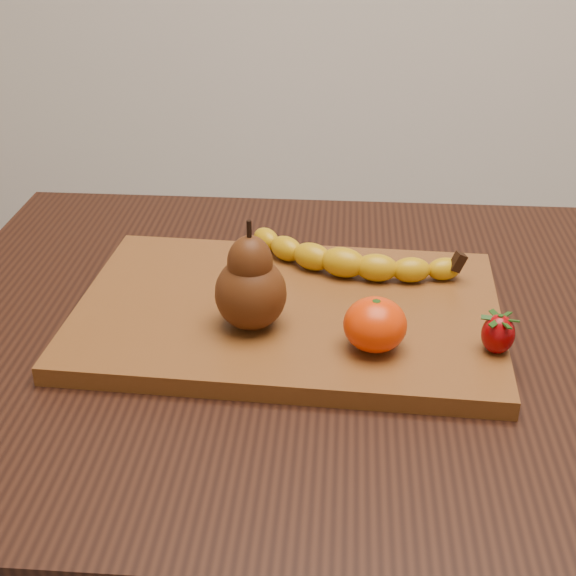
# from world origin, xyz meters

# --- Properties ---
(table) EXTENTS (1.00, 0.70, 0.76)m
(table) POSITION_xyz_m (0.00, 0.00, 0.66)
(table) COLOR black
(table) RESTS_ON ground
(cutting_board) EXTENTS (0.46, 0.32, 0.02)m
(cutting_board) POSITION_xyz_m (-0.10, 0.01, 0.77)
(cutting_board) COLOR brown
(cutting_board) RESTS_ON table
(banana) EXTENTS (0.23, 0.12, 0.03)m
(banana) POSITION_xyz_m (-0.04, 0.08, 0.80)
(banana) COLOR #C69609
(banana) RESTS_ON cutting_board
(pear) EXTENTS (0.09, 0.09, 0.11)m
(pear) POSITION_xyz_m (-0.13, -0.04, 0.84)
(pear) COLOR #4B230C
(pear) RESTS_ON cutting_board
(mandarin) EXTENTS (0.07, 0.07, 0.05)m
(mandarin) POSITION_xyz_m (-0.01, -0.07, 0.81)
(mandarin) COLOR red
(mandarin) RESTS_ON cutting_board
(strawberry) EXTENTS (0.04, 0.04, 0.04)m
(strawberry) POSITION_xyz_m (0.11, -0.07, 0.80)
(strawberry) COLOR #890306
(strawberry) RESTS_ON cutting_board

